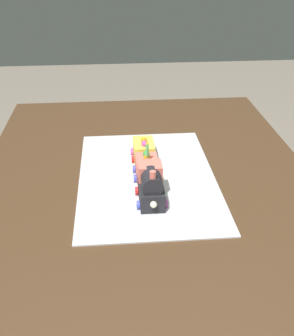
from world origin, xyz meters
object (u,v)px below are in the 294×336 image
Objects in this scene: cake_car_hopper_coral at (147,168)px; cake_locomotive at (151,185)px; birthday_candle at (147,148)px; dining_table at (148,214)px; cake_car_gondola_lemon at (144,150)px.

cake_locomotive is at bearing -180.00° from cake_car_hopper_coral.
cake_locomotive is at bearing -180.00° from birthday_candle.
cake_locomotive reaches higher than dining_table.
birthday_candle is at bearing -180.00° from cake_car_gondola_lemon.
dining_table is 0.18m from cake_locomotive.
cake_locomotive is 2.80× the size of birthday_candle.
cake_car_hopper_coral is 0.07m from birthday_candle.
dining_table is 14.00× the size of cake_car_hopper_coral.
birthday_candle is at bearing 0.00° from cake_locomotive.
dining_table is 0.15m from cake_car_hopper_coral.
cake_car_hopper_coral and cake_car_gondola_lemon have the same top height.
cake_locomotive is 1.40× the size of cake_car_gondola_lemon.
cake_locomotive is (-0.09, 0.00, 0.16)m from dining_table.
birthday_candle is at bearing 1.27° from dining_table.
birthday_candle reaches higher than cake_car_gondola_lemon.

